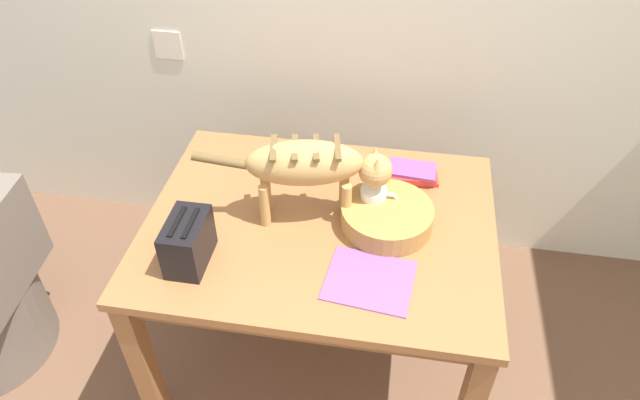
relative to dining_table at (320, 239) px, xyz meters
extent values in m
cube|color=silver|center=(0.09, 0.83, 0.58)|extent=(4.50, 0.10, 2.50)
cube|color=white|center=(-0.82, 0.77, 0.33)|extent=(0.13, 0.01, 0.13)
cube|color=#9C6338|center=(0.00, 0.00, 0.07)|extent=(1.25, 0.97, 0.03)
cube|color=#905B33|center=(0.00, 0.00, 0.02)|extent=(1.17, 0.89, 0.07)
cube|color=#9C6338|center=(-0.57, -0.44, -0.31)|extent=(0.07, 0.07, 0.72)
cube|color=#9C6338|center=(-0.57, 0.44, -0.31)|extent=(0.07, 0.07, 0.72)
cube|color=#9C6338|center=(0.57, 0.44, -0.31)|extent=(0.07, 0.07, 0.72)
ellipsoid|color=tan|center=(-0.06, 0.02, 0.33)|extent=(0.42, 0.22, 0.16)
cube|color=brown|center=(-0.16, 0.01, 0.39)|extent=(0.05, 0.15, 0.01)
cube|color=brown|center=(-0.09, 0.02, 0.39)|extent=(0.05, 0.15, 0.01)
cube|color=brown|center=(-0.02, 0.03, 0.39)|extent=(0.05, 0.15, 0.01)
cube|color=brown|center=(0.05, 0.04, 0.39)|extent=(0.05, 0.15, 0.01)
cylinder|color=tan|center=(0.07, 0.09, 0.17)|extent=(0.04, 0.04, 0.17)
cylinder|color=tan|center=(0.09, 0.01, 0.17)|extent=(0.04, 0.04, 0.17)
cylinder|color=tan|center=(-0.20, 0.04, 0.17)|extent=(0.04, 0.04, 0.17)
cylinder|color=tan|center=(-0.19, -0.04, 0.17)|extent=(0.04, 0.04, 0.17)
sphere|color=tan|center=(0.18, 0.07, 0.29)|extent=(0.12, 0.12, 0.12)
cone|color=tan|center=(0.17, 0.10, 0.34)|extent=(0.04, 0.04, 0.05)
cone|color=tan|center=(0.19, 0.04, 0.34)|extent=(0.04, 0.04, 0.05)
cylinder|color=brown|center=(-0.34, -0.03, 0.34)|extent=(0.19, 0.07, 0.07)
cylinder|color=#498F52|center=(0.18, 0.07, 0.11)|extent=(0.21, 0.21, 0.04)
cylinder|color=white|center=(0.18, 0.07, 0.16)|extent=(0.09, 0.09, 0.08)
torus|color=white|center=(0.24, 0.07, 0.17)|extent=(0.06, 0.01, 0.06)
cube|color=#9050A3|center=(0.20, -0.25, 0.09)|extent=(0.30, 0.27, 0.01)
cube|color=#D43D36|center=(0.32, 0.30, 0.10)|extent=(0.19, 0.13, 0.02)
cube|color=red|center=(0.31, 0.29, 0.12)|extent=(0.19, 0.13, 0.02)
cube|color=#92479D|center=(0.31, 0.30, 0.13)|extent=(0.19, 0.12, 0.01)
cylinder|color=#AD7E3E|center=(0.24, 0.02, 0.13)|extent=(0.32, 0.32, 0.08)
cylinder|color=#4E381C|center=(0.24, 0.02, 0.13)|extent=(0.27, 0.27, 0.07)
cube|color=black|center=(-0.39, -0.26, 0.17)|extent=(0.12, 0.20, 0.17)
cube|color=black|center=(-0.41, -0.26, 0.26)|extent=(0.02, 0.14, 0.01)
cube|color=black|center=(-0.37, -0.26, 0.26)|extent=(0.02, 0.14, 0.01)
camera|label=1|loc=(0.24, -1.48, 1.49)|focal=32.08mm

